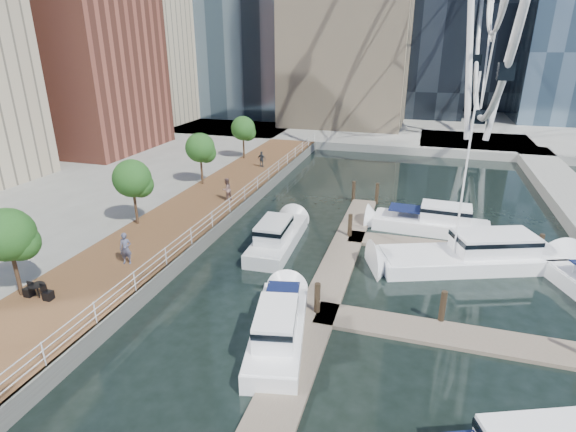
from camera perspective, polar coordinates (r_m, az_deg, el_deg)
The scene contains 13 objects.
ground at distance 18.42m, azimuth -12.73°, elevation -23.91°, with size 520.00×520.00×0.00m, color black.
boardwalk at distance 33.07m, azimuth -14.04°, elevation -1.55°, with size 6.00×60.00×1.00m, color brown.
seawall at distance 31.70m, azimuth -9.34°, elevation -2.17°, with size 0.25×60.00×1.00m, color #595954.
land_far at distance 113.94m, azimuth 13.43°, elevation 14.33°, with size 200.00×114.00×1.00m, color gray.
pier at distance 64.60m, azimuth 22.70°, elevation 8.45°, with size 14.00×12.00×1.00m, color gray.
railing at distance 31.36m, azimuth -9.62°, elevation -0.43°, with size 0.10×60.00×1.05m, color white, non-canonical shape.
floating_docks at distance 24.41m, azimuth 16.42°, elevation -10.36°, with size 16.00×34.00×2.60m.
midrise_condos at distance 55.63m, azimuth -32.27°, elevation 18.64°, with size 19.00×67.00×28.00m.
street_trees at distance 32.35m, azimuth -19.20°, elevation 4.52°, with size 2.60×42.60×4.60m.
pedestrian_near at distance 27.27m, azimuth -19.93°, elevation -3.90°, with size 0.69×0.45×1.88m, color #4E5169.
pedestrian_mid at distance 36.35m, azimuth -7.81°, elevation 3.38°, with size 0.91×0.71×1.86m, color #7F5F58.
pedestrian_far at distance 46.24m, azimuth -3.35°, elevation 7.22°, with size 0.94×0.39×1.61m, color #343941.
moored_yachts at distance 27.64m, azimuth 21.25°, elevation -8.25°, with size 25.14×33.85×11.50m.
Camera 1 is at (7.19, -11.03, 12.88)m, focal length 28.00 mm.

